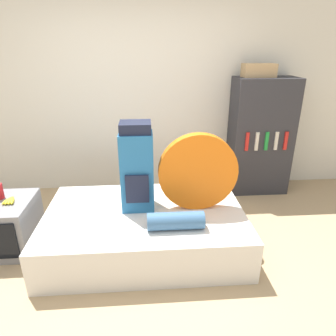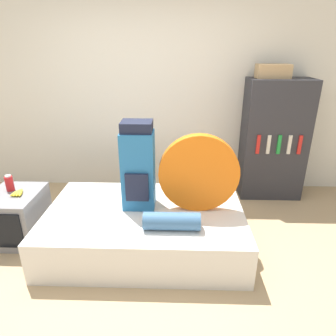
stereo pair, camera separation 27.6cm
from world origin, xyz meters
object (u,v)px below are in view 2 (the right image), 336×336
backpack (138,167)px  bookshelf (274,140)px  tent_bag (199,173)px  television (17,216)px  canister (9,183)px  sleeping_roll (172,221)px  cardboard_box (273,71)px

backpack → bookshelf: size_ratio=0.56×
tent_bag → bookshelf: 1.56m
tent_bag → television: tent_bag is taller
canister → bookshelf: size_ratio=0.11×
canister → bookshelf: bearing=19.1°
backpack → canister: size_ratio=5.07×
television → bookshelf: (2.92, 1.11, 0.52)m
sleeping_roll → canister: size_ratio=2.93×
tent_bag → sleeping_roll: (-0.25, -0.36, -0.30)m
tent_bag → sleeping_roll: tent_bag is taller
sleeping_roll → bookshelf: 2.02m
bookshelf → tent_bag: bearing=-131.8°
backpack → sleeping_roll: backpack is taller
sleeping_roll → television: size_ratio=0.82×
canister → bookshelf: bookshelf is taller
tent_bag → sleeping_roll: size_ratio=1.52×
canister → cardboard_box: (2.86, 1.04, 1.03)m
canister → cardboard_box: size_ratio=0.44×
canister → cardboard_box: cardboard_box is taller
backpack → bookshelf: bookshelf is taller
backpack → sleeping_roll: size_ratio=1.73×
tent_bag → canister: size_ratio=4.47×
cardboard_box → tent_bag: bearing=-128.2°
sleeping_roll → cardboard_box: cardboard_box is taller
tent_bag → television: size_ratio=1.26×
sleeping_roll → canister: (-1.69, 0.50, 0.11)m
backpack → tent_bag: 0.58m
television → canister: size_ratio=3.56×
tent_bag → canister: (-1.93, 0.14, -0.20)m
bookshelf → cardboard_box: bearing=175.1°
tent_bag → canister: 1.95m
backpack → tent_bag: backpack is taller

